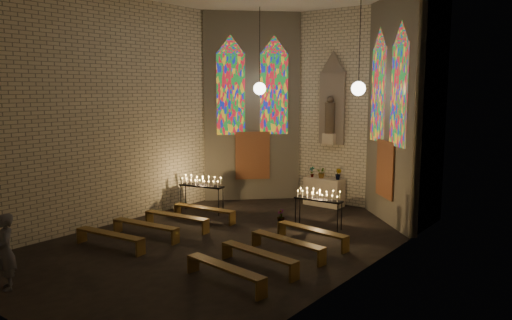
# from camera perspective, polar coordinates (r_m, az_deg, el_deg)

# --- Properties ---
(floor) EXTENTS (12.00, 12.00, 0.00)m
(floor) POSITION_cam_1_polar(r_m,az_deg,el_deg) (14.02, -3.54, -9.28)
(floor) COLOR black
(floor) RESTS_ON ground
(room) EXTENTS (8.22, 12.43, 7.00)m
(room) POSITION_cam_1_polar(r_m,az_deg,el_deg) (16.08, 4.29, 6.42)
(room) COLOR beige
(room) RESTS_ON ground
(altar) EXTENTS (1.40, 0.60, 1.00)m
(altar) POSITION_cam_1_polar(r_m,az_deg,el_deg) (18.22, 7.77, -3.62)
(altar) COLOR beige
(altar) RESTS_ON ground
(flower_vase_left) EXTENTS (0.21, 0.14, 0.39)m
(flower_vase_left) POSITION_cam_1_polar(r_m,az_deg,el_deg) (18.26, 6.42, -1.35)
(flower_vase_left) COLOR #4C723F
(flower_vase_left) RESTS_ON altar
(flower_vase_center) EXTENTS (0.36, 0.31, 0.40)m
(flower_vase_center) POSITION_cam_1_polar(r_m,az_deg,el_deg) (18.11, 7.54, -1.44)
(flower_vase_center) COLOR #4C723F
(flower_vase_center) RESTS_ON altar
(flower_vase_right) EXTENTS (0.25, 0.21, 0.42)m
(flower_vase_right) POSITION_cam_1_polar(r_m,az_deg,el_deg) (17.86, 9.40, -1.59)
(flower_vase_right) COLOR #4C723F
(flower_vase_right) RESTS_ON altar
(aisle_flower_pot) EXTENTS (0.32, 0.32, 0.44)m
(aisle_flower_pot) POSITION_cam_1_polar(r_m,az_deg,el_deg) (15.80, 2.85, -6.42)
(aisle_flower_pot) COLOR #4C723F
(aisle_flower_pot) RESTS_ON ground
(votive_stand_left) EXTENTS (1.65, 0.69, 1.18)m
(votive_stand_left) POSITION_cam_1_polar(r_m,az_deg,el_deg) (17.04, -6.26, -2.67)
(votive_stand_left) COLOR black
(votive_stand_left) RESTS_ON ground
(votive_stand_right) EXTENTS (1.53, 0.47, 1.11)m
(votive_stand_right) POSITION_cam_1_polar(r_m,az_deg,el_deg) (15.24, 7.15, -4.21)
(votive_stand_right) COLOR black
(votive_stand_right) RESTS_ON ground
(pew_left_0) EXTENTS (2.25, 0.57, 0.43)m
(pew_left_0) POSITION_cam_1_polar(r_m,az_deg,el_deg) (16.14, -5.98, -5.68)
(pew_left_0) COLOR #513B17
(pew_left_0) RESTS_ON ground
(pew_right_0) EXTENTS (2.25, 0.57, 0.43)m
(pew_right_0) POSITION_cam_1_polar(r_m,az_deg,el_deg) (13.78, 6.40, -8.11)
(pew_right_0) COLOR #513B17
(pew_right_0) RESTS_ON ground
(pew_left_1) EXTENTS (2.25, 0.57, 0.43)m
(pew_left_1) POSITION_cam_1_polar(r_m,az_deg,el_deg) (15.32, -9.08, -6.49)
(pew_left_1) COLOR #513B17
(pew_left_1) RESTS_ON ground
(pew_right_1) EXTENTS (2.25, 0.57, 0.43)m
(pew_right_1) POSITION_cam_1_polar(r_m,az_deg,el_deg) (12.81, 3.59, -9.34)
(pew_right_1) COLOR #513B17
(pew_right_1) RESTS_ON ground
(pew_left_2) EXTENTS (2.25, 0.57, 0.43)m
(pew_left_2) POSITION_cam_1_polar(r_m,az_deg,el_deg) (14.55, -12.53, -7.37)
(pew_left_2) COLOR #513B17
(pew_left_2) RESTS_ON ground
(pew_right_2) EXTENTS (2.25, 0.57, 0.43)m
(pew_right_2) POSITION_cam_1_polar(r_m,az_deg,el_deg) (11.88, 0.30, -10.75)
(pew_right_2) COLOR #513B17
(pew_right_2) RESTS_ON ground
(pew_left_3) EXTENTS (2.25, 0.57, 0.43)m
(pew_left_3) POSITION_cam_1_polar(r_m,az_deg,el_deg) (13.85, -16.37, -8.32)
(pew_left_3) COLOR #513B17
(pew_left_3) RESTS_ON ground
(pew_right_3) EXTENTS (2.25, 0.57, 0.43)m
(pew_right_3) POSITION_cam_1_polar(r_m,az_deg,el_deg) (11.00, -3.56, -12.33)
(pew_right_3) COLOR #513B17
(pew_right_3) RESTS_ON ground
(visitor) EXTENTS (0.70, 0.60, 1.62)m
(visitor) POSITION_cam_1_polar(r_m,az_deg,el_deg) (11.85, -26.69, -9.34)
(visitor) COLOR #44434C
(visitor) RESTS_ON ground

